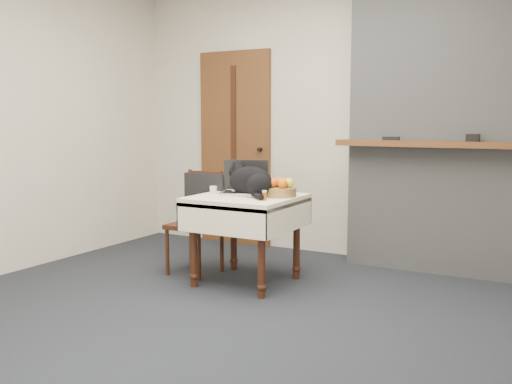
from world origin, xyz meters
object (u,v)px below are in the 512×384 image
Objects in this scene: cream_jar at (213,190)px; fruit_basket at (280,189)px; cat at (251,182)px; side_table at (246,210)px; chair at (200,208)px; laptop at (245,185)px; door at (235,149)px; pill_bottle at (265,195)px.

fruit_basket is at bearing 15.10° from cream_jar.
cream_jar is at bearing -145.55° from cat.
side_table is 0.90× the size of chair.
cat is 0.24m from fruit_basket.
laptop reaches higher than side_table.
chair is (-0.77, 0.02, -0.21)m from fruit_basket.
fruit_basket is (1.11, -1.17, -0.24)m from door.
chair reaches higher than pill_bottle.
chair reaches higher than cream_jar.
laptop is at bearing 163.57° from cat.
side_table is at bearing -11.15° from chair.
side_table is at bearing -136.26° from cat.
chair is (-0.56, 0.10, -0.26)m from cat.
laptop is 6.83× the size of cream_jar.
cat reaches higher than pill_bottle.
door is 1.82m from pill_bottle.
pill_bottle is at bearing -11.56° from cream_jar.
side_table is at bearing -55.61° from door.
cat reaches higher than chair.
laptop is at bearing 0.55° from chair.
fruit_basket is 0.80m from chair.
chair is (-0.77, 0.27, -0.19)m from pill_bottle.
fruit_basket is at bearing 88.95° from pill_bottle.
side_table is 0.32m from fruit_basket.
fruit_basket is at bearing -46.30° from door.
cat is at bearing -61.54° from laptop.
fruit_basket reaches higher than pill_bottle.
door is 2.31× the size of chair.
cat reaches higher than fruit_basket.
cat is (0.11, -0.10, 0.05)m from laptop.
cream_jar is 0.55m from fruit_basket.
door is 1.63m from fruit_basket.
fruit_basket is at bearing -0.07° from chair.
pill_bottle is 0.29× the size of fruit_basket.
chair is at bearing 178.35° from fruit_basket.
cat is 0.62m from chair.
laptop reaches higher than fruit_basket.
door reaches higher than chair.
laptop is 0.42m from pill_bottle.
cat is 7.28× the size of cream_jar.
side_table is 0.23m from laptop.
cream_jar is (-0.20, -0.16, -0.03)m from laptop.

